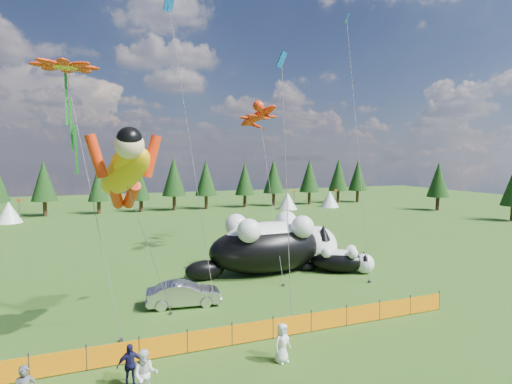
# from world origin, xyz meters

# --- Properties ---
(ground) EXTENTS (160.00, 160.00, 0.00)m
(ground) POSITION_xyz_m (0.00, 0.00, 0.00)
(ground) COLOR #113B0A
(ground) RESTS_ON ground
(safety_fence) EXTENTS (22.06, 0.06, 1.10)m
(safety_fence) POSITION_xyz_m (0.00, -3.00, 0.50)
(safety_fence) COLOR #262626
(safety_fence) RESTS_ON ground
(tree_line) EXTENTS (90.00, 4.00, 8.00)m
(tree_line) POSITION_xyz_m (0.00, 45.00, 4.00)
(tree_line) COLOR black
(tree_line) RESTS_ON ground
(festival_tents) EXTENTS (50.00, 3.20, 2.80)m
(festival_tents) POSITION_xyz_m (11.00, 40.00, 1.40)
(festival_tents) COLOR white
(festival_tents) RESTS_ON ground
(cat_large) EXTENTS (11.89, 4.44, 4.29)m
(cat_large) POSITION_xyz_m (5.41, 7.15, 2.04)
(cat_large) COLOR black
(cat_large) RESTS_ON ground
(cat_small) EXTENTS (4.95, 3.57, 1.94)m
(cat_small) POSITION_xyz_m (10.01, 5.25, 0.92)
(cat_small) COLOR black
(cat_small) RESTS_ON ground
(car) EXTENTS (4.32, 1.96, 1.38)m
(car) POSITION_xyz_m (-2.11, 2.65, 0.69)
(car) COLOR silver
(car) RESTS_ON ground
(spectator_b) EXTENTS (0.95, 0.66, 1.80)m
(spectator_b) POSITION_xyz_m (-5.00, -5.78, 0.90)
(spectator_b) COLOR white
(spectator_b) RESTS_ON ground
(spectator_c) EXTENTS (1.01, 0.63, 1.60)m
(spectator_c) POSITION_xyz_m (-5.46, -4.70, 0.80)
(spectator_c) COLOR #16153C
(spectator_c) RESTS_ON ground
(spectator_e) EXTENTS (0.93, 0.76, 1.63)m
(spectator_e) POSITION_xyz_m (0.52, -5.11, 0.82)
(spectator_e) COLOR white
(spectator_e) RESTS_ON ground
(superhero_kite) EXTENTS (5.95, 6.15, 10.21)m
(superhero_kite) POSITION_xyz_m (-5.28, -0.61, 7.76)
(superhero_kite) COLOR #E5AA0C
(superhero_kite) RESTS_ON ground
(gecko_kite) EXTENTS (5.56, 13.64, 15.83)m
(gecko_kite) POSITION_xyz_m (6.75, 13.94, 12.14)
(gecko_kite) COLOR red
(gecko_kite) RESTS_ON ground
(flower_kite) EXTENTS (3.99, 4.83, 13.18)m
(flower_kite) POSITION_xyz_m (-7.75, 2.15, 12.65)
(flower_kite) COLOR red
(flower_kite) RESTS_ON ground
(diamond_kite_a) EXTENTS (2.57, 2.56, 17.90)m
(diamond_kite_a) POSITION_xyz_m (-2.34, 4.10, 16.31)
(diamond_kite_a) COLOR #0B59AB
(diamond_kite_a) RESTS_ON ground
(diamond_kite_b) EXTENTS (3.57, 8.91, 22.01)m
(diamond_kite_b) POSITION_xyz_m (13.45, 10.23, 19.12)
(diamond_kite_b) COLOR #0C917A
(diamond_kite_b) RESTS_ON ground
(diamond_kite_c) EXTENTS (0.92, 2.26, 14.13)m
(diamond_kite_c) POSITION_xyz_m (2.38, -0.81, 12.83)
(diamond_kite_c) COLOR #0B59AB
(diamond_kite_c) RESTS_ON ground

